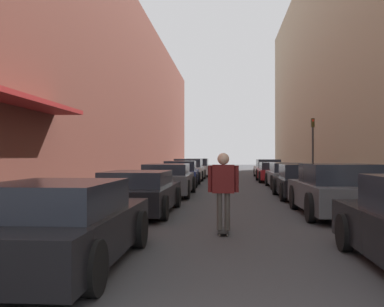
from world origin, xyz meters
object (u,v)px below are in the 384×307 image
Objects in this scene: skateboarder at (223,184)px; parked_car_right_3 at (287,176)px; parked_car_left_1 at (139,192)px; parked_car_right_1 at (337,191)px; parked_car_right_2 at (304,182)px; parked_car_left_4 at (189,170)px; parked_car_right_5 at (268,169)px; parked_car_left_5 at (197,168)px; parked_car_left_2 at (167,180)px; parked_car_left_3 at (181,174)px; traffic_light at (313,144)px; parked_car_left_0 at (61,225)px; parked_car_right_4 at (274,172)px.

parked_car_right_3 is at bearing 76.50° from skateboarder.
parked_car_right_3 reaches higher than parked_car_left_1.
parked_car_right_2 is (-0.03, 4.72, -0.05)m from parked_car_right_1.
parked_car_left_4 reaches higher than parked_car_right_2.
parked_car_right_5 is at bearing 89.70° from parked_car_right_1.
parked_car_left_5 is 24.32m from skateboarder.
parked_car_left_5 is at bearing 103.73° from parked_car_right_1.
parked_car_left_2 is 1.12× the size of parked_car_left_5.
parked_car_right_3 is (5.44, 9.78, 0.04)m from parked_car_left_1.
parked_car_right_2 reaches higher than parked_car_left_1.
parked_car_right_5 is at bearing 60.50° from parked_car_left_3.
traffic_light is (6.80, 5.42, 1.60)m from parked_car_left_2.
parked_car_left_0 is 3.67m from skateboarder.
parked_car_left_5 is at bearing 107.31° from parked_car_right_2.
parked_car_left_4 is at bearing 166.26° from parked_car_right_4.
parked_car_right_4 is at bearing 60.95° from parked_car_left_2.
parked_car_left_2 is 1.10× the size of parked_car_right_1.
traffic_light reaches higher than parked_car_right_5.
parked_car_left_4 reaches higher than parked_car_left_5.
parked_car_right_5 reaches higher than parked_car_left_1.
parked_car_left_3 is (0.02, 10.70, 0.07)m from parked_car_left_1.
parked_car_left_0 is at bearing -90.18° from parked_car_left_5.
parked_car_left_3 is 5.42m from parked_car_left_4.
parked_car_left_4 reaches higher than parked_car_right_3.
parked_car_right_5 reaches higher than parked_car_right_2.
parked_car_left_5 is 12.65m from parked_car_right_3.
parked_car_left_3 is 1.01× the size of parked_car_right_1.
parked_car_right_4 is at bearing 80.52° from skateboarder.
parked_car_left_1 is 1.10× the size of parked_car_right_4.
parked_car_right_1 is at bearing -89.63° from parked_car_right_2.
parked_car_left_5 is at bearing 128.74° from parked_car_right_4.
skateboarder is (2.42, -19.06, 0.34)m from parked_car_left_4.
parked_car_left_1 is 5.38m from parked_car_right_1.
parked_car_left_1 is 10.70m from parked_car_left_3.
parked_car_right_5 is (0.14, 5.55, 0.04)m from parked_car_right_4.
parked_car_right_5 is 1.16× the size of traffic_light.
parked_car_left_3 reaches higher than parked_car_right_2.
parked_car_right_1 is 9.87m from parked_car_right_3.
parked_car_left_2 is 1.13× the size of parked_car_right_4.
parked_car_left_1 is 2.69× the size of skateboarder.
parked_car_left_4 is 12.69m from parked_car_right_2.
parked_car_left_4 is (-0.03, 16.12, 0.10)m from parked_car_left_1.
parked_car_left_1 is 1.08× the size of parked_car_left_5.
parked_car_left_5 reaches higher than parked_car_right_4.
parked_car_right_3 is 1.30× the size of traffic_light.
traffic_light is at bearing 71.84° from skateboarder.
parked_car_left_3 is at bearing 170.27° from parked_car_right_3.
parked_car_left_5 reaches higher than parked_car_right_2.
parked_car_left_3 is 1.04× the size of parked_car_right_4.
parked_car_right_1 is at bearing -63.64° from parked_car_left_3.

